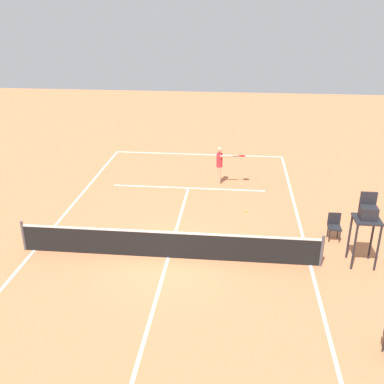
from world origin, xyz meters
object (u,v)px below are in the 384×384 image
object	(u,v)px
player_serving	(221,162)
courtside_chair_mid	(334,225)
umpire_chair	(367,218)
tennis_ball	(246,211)

from	to	relation	value
player_serving	courtside_chair_mid	size ratio (longest dim) A/B	1.85
player_serving	umpire_chair	world-z (taller)	umpire_chair
umpire_chair	courtside_chair_mid	world-z (taller)	umpire_chair
player_serving	tennis_ball	world-z (taller)	player_serving
tennis_ball	courtside_chair_mid	xyz separation A→B (m)	(-3.02, 1.93, 0.50)
player_serving	tennis_ball	distance (m)	3.34
player_serving	courtside_chair_mid	distance (m)	6.47
umpire_chair	courtside_chair_mid	size ratio (longest dim) A/B	2.54
courtside_chair_mid	umpire_chair	bearing A→B (deg)	109.59
player_serving	umpire_chair	distance (m)	8.05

